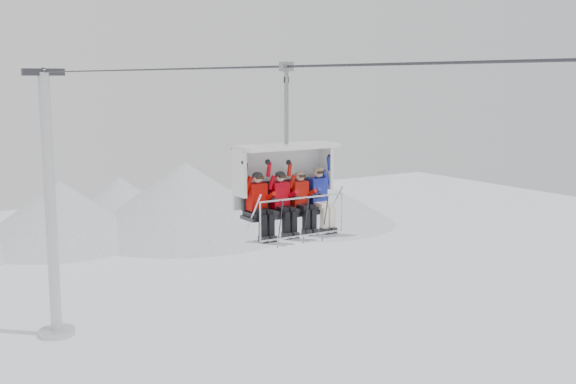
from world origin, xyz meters
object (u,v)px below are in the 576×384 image
skier_far_left (259,203)px  skier_center_left (282,201)px  lift_tower_right (51,224)px  chairlift_carrier (284,178)px  skier_center_right (302,199)px  skier_far_right (320,196)px

skier_far_left → skier_center_left: size_ratio=1.00×
lift_tower_right → chairlift_carrier: bearing=-90.0°
skier_far_left → skier_center_right: bearing=-0.4°
skier_center_left → skier_center_right: 0.55m
skier_far_left → skier_center_right: 1.17m
chairlift_carrier → lift_tower_right: bearing=90.0°
skier_center_left → skier_far_right: (1.08, 0.00, 0.01)m
lift_tower_right → skier_center_left: bearing=-90.6°
skier_center_right → skier_center_left: bearing=179.5°
chairlift_carrier → skier_far_left: chairlift_carrier is taller
skier_far_left → skier_far_right: 1.70m
skier_center_right → lift_tower_right: bearing=90.8°
chairlift_carrier → skier_far_right: bearing=-19.7°
lift_tower_right → skier_far_right: (0.85, -22.11, 4.44)m
skier_far_right → skier_center_right: bearing=-179.2°
chairlift_carrier → skier_center_right: (0.32, -0.31, -0.50)m
lift_tower_right → chairlift_carrier: 22.35m
skier_far_left → skier_far_right: bearing=0.0°
skier_center_left → chairlift_carrier: bearing=53.0°
lift_tower_right → skier_center_right: size_ratio=7.99×
lift_tower_right → chairlift_carrier: lift_tower_right is taller
skier_far_left → skier_center_left: skier_far_left is taller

